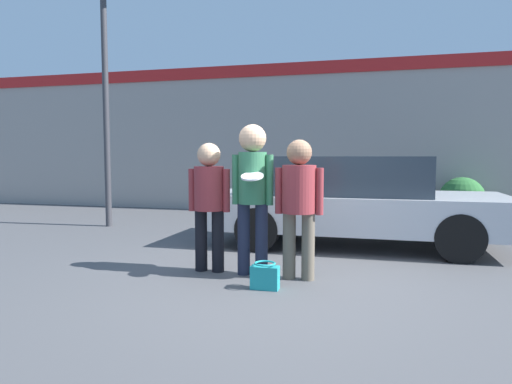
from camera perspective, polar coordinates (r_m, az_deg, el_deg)
ground_plane at (r=5.42m, az=2.93°, el=-10.71°), size 56.00×56.00×0.00m
storefront_building at (r=11.39m, az=9.50°, el=6.80°), size 24.00×0.22×3.70m
person_left at (r=5.61m, az=-5.88°, el=-0.51°), size 0.53×0.36×1.58m
person_middle_with_frisbee at (r=5.38m, az=-0.44°, el=0.86°), size 0.50×0.53×1.79m
person_right at (r=5.23m, az=5.39°, el=-0.58°), size 0.56×0.39×1.61m
parked_car_near at (r=7.42m, az=12.18°, el=-1.01°), size 4.51×1.97×1.42m
street_lamp at (r=9.72m, az=-16.99°, el=17.28°), size 1.54×0.35×5.81m
shrub at (r=10.85m, az=24.34°, el=-0.83°), size 0.96×0.96×0.96m
handbag at (r=4.96m, az=1.12°, el=-10.49°), size 0.30×0.23×0.29m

